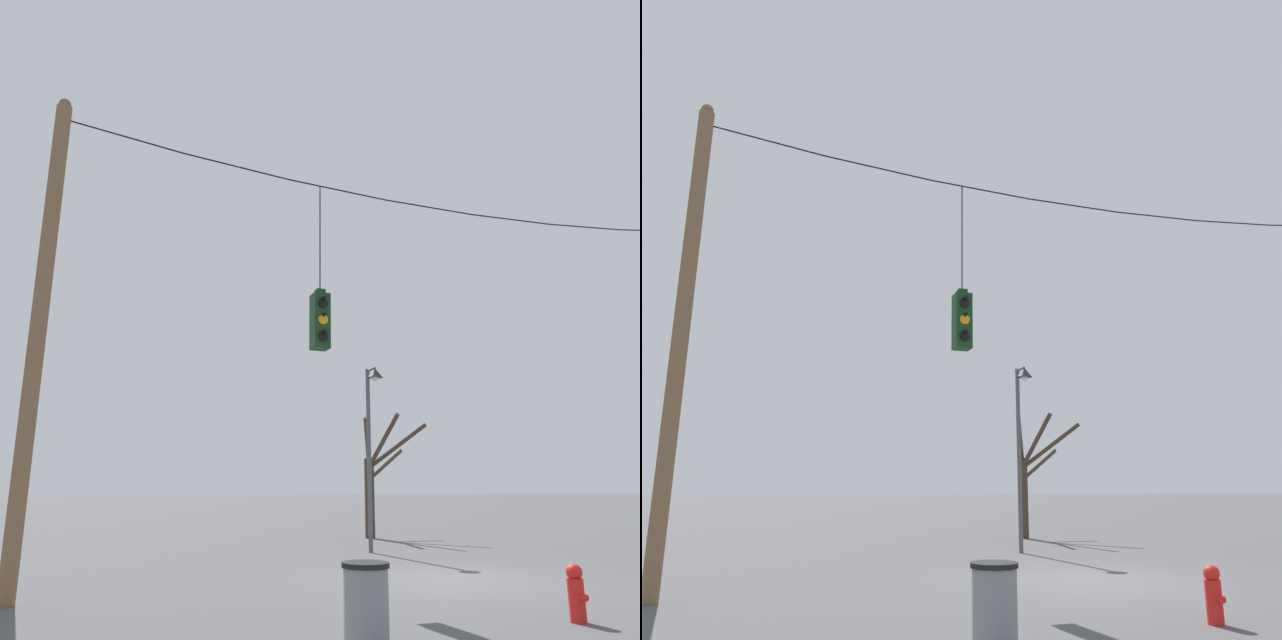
% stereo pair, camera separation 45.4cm
% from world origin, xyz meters
% --- Properties ---
extents(ground_plane, '(200.00, 200.00, 0.00)m').
position_xyz_m(ground_plane, '(0.00, 0.00, 0.00)').
color(ground_plane, '#4C4C4F').
extents(utility_pole_left, '(0.28, 0.28, 8.91)m').
position_xyz_m(utility_pole_left, '(-7.84, -0.01, 4.44)').
color(utility_pole_left, brown).
rests_on(utility_pole_left, ground_plane).
extents(span_wire, '(15.69, 0.03, 0.58)m').
position_xyz_m(span_wire, '(0.00, -0.01, 8.12)').
color(span_wire, black).
extents(traffic_light_over_intersection, '(0.34, 0.46, 3.57)m').
position_xyz_m(traffic_light_over_intersection, '(-2.68, -0.02, 5.03)').
color(traffic_light_over_intersection, '#143819').
extents(street_lamp, '(0.46, 0.79, 5.11)m').
position_xyz_m(street_lamp, '(0.71, 4.89, 3.69)').
color(street_lamp, '#515156').
rests_on(street_lamp, ground_plane).
extents(bare_tree, '(2.27, 2.50, 4.21)m').
position_xyz_m(bare_tree, '(2.88, 9.35, 2.04)').
color(bare_tree, '#423326').
rests_on(bare_tree, ground_plane).
extents(fire_hydrant, '(0.22, 0.30, 0.75)m').
position_xyz_m(fire_hydrant, '(-0.41, -4.01, 0.38)').
color(fire_hydrant, red).
rests_on(fire_hydrant, ground_plane).
extents(trash_bin, '(0.58, 0.58, 0.92)m').
position_xyz_m(trash_bin, '(-3.64, -4.19, 0.46)').
color(trash_bin, gray).
rests_on(trash_bin, ground_plane).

